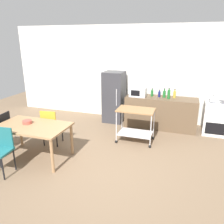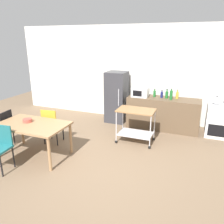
{
  "view_description": "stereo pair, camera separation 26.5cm",
  "coord_description": "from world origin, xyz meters",
  "px_view_note": "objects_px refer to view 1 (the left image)",
  "views": [
    {
      "loc": [
        1.5,
        -3.64,
        2.47
      ],
      "look_at": [
        -0.11,
        1.2,
        0.8
      ],
      "focal_mm": 35.72,
      "sensor_mm": 36.0,
      "label": 1
    },
    {
      "loc": [
        1.75,
        -3.55,
        2.47
      ],
      "look_at": [
        -0.11,
        1.2,
        0.8
      ],
      "focal_mm": 35.72,
      "sensor_mm": 36.0,
      "label": 2
    }
  ],
  "objects_px": {
    "chair_mustard": "(51,125)",
    "kitchen_cart": "(136,120)",
    "microwave": "(138,92)",
    "bottle_hot_sauce": "(159,94)",
    "bottle_soda": "(169,94)",
    "kettle": "(213,99)",
    "bottle_olive_oil": "(164,94)",
    "dining_table": "(33,129)",
    "bottle_sesame_oil": "(175,94)",
    "chair_teal": "(1,148)",
    "chair_black": "(1,128)",
    "bottle_vinegar": "(152,93)",
    "stove_oven": "(215,118)",
    "fruit_bowl": "(27,122)",
    "refrigerator": "(114,97)"
  },
  "relations": [
    {
      "from": "chair_teal",
      "to": "bottle_hot_sauce",
      "type": "bearing_deg",
      "value": 47.35
    },
    {
      "from": "chair_teal",
      "to": "microwave",
      "type": "distance_m",
      "value": 3.81
    },
    {
      "from": "dining_table",
      "to": "chair_mustard",
      "type": "relative_size",
      "value": 1.69
    },
    {
      "from": "kitchen_cart",
      "to": "bottle_olive_oil",
      "type": "xyz_separation_m",
      "value": [
        0.54,
        1.2,
        0.43
      ]
    },
    {
      "from": "kitchen_cart",
      "to": "bottle_sesame_oil",
      "type": "bearing_deg",
      "value": 56.56
    },
    {
      "from": "chair_mustard",
      "to": "microwave",
      "type": "relative_size",
      "value": 1.93
    },
    {
      "from": "chair_black",
      "to": "bottle_sesame_oil",
      "type": "xyz_separation_m",
      "value": [
        3.67,
        2.63,
        0.48
      ]
    },
    {
      "from": "microwave",
      "to": "bottle_hot_sauce",
      "type": "relative_size",
      "value": 2.18
    },
    {
      "from": "stove_oven",
      "to": "bottle_vinegar",
      "type": "relative_size",
      "value": 4.01
    },
    {
      "from": "chair_mustard",
      "to": "dining_table",
      "type": "bearing_deg",
      "value": 82.87
    },
    {
      "from": "bottle_hot_sauce",
      "to": "bottle_sesame_oil",
      "type": "bearing_deg",
      "value": 5.19
    },
    {
      "from": "kitchen_cart",
      "to": "chair_teal",
      "type": "bearing_deg",
      "value": -134.41
    },
    {
      "from": "chair_black",
      "to": "bottle_sesame_oil",
      "type": "relative_size",
      "value": 3.54
    },
    {
      "from": "bottle_vinegar",
      "to": "bottle_hot_sauce",
      "type": "bearing_deg",
      "value": -5.37
    },
    {
      "from": "bottle_hot_sauce",
      "to": "microwave",
      "type": "bearing_deg",
      "value": -169.05
    },
    {
      "from": "bottle_sesame_oil",
      "to": "bottle_hot_sauce",
      "type": "bearing_deg",
      "value": -174.81
    },
    {
      "from": "bottle_olive_oil",
      "to": "bottle_sesame_oil",
      "type": "relative_size",
      "value": 1.02
    },
    {
      "from": "chair_mustard",
      "to": "kitchen_cart",
      "type": "distance_m",
      "value": 2.06
    },
    {
      "from": "microwave",
      "to": "chair_teal",
      "type": "bearing_deg",
      "value": -120.61
    },
    {
      "from": "kitchen_cart",
      "to": "bottle_sesame_oil",
      "type": "xyz_separation_m",
      "value": [
        0.82,
        1.24,
        0.43
      ]
    },
    {
      "from": "stove_oven",
      "to": "microwave",
      "type": "height_order",
      "value": "microwave"
    },
    {
      "from": "kitchen_cart",
      "to": "bottle_soda",
      "type": "height_order",
      "value": "bottle_soda"
    },
    {
      "from": "dining_table",
      "to": "bottle_hot_sauce",
      "type": "xyz_separation_m",
      "value": [
        2.29,
        2.69,
        0.31
      ]
    },
    {
      "from": "bottle_soda",
      "to": "kettle",
      "type": "xyz_separation_m",
      "value": [
        1.13,
        0.01,
        -0.03
      ]
    },
    {
      "from": "chair_teal",
      "to": "kettle",
      "type": "xyz_separation_m",
      "value": [
        3.92,
        3.23,
        0.48
      ]
    },
    {
      "from": "chair_mustard",
      "to": "kettle",
      "type": "xyz_separation_m",
      "value": [
        3.7,
        1.89,
        0.48
      ]
    },
    {
      "from": "dining_table",
      "to": "bottle_soda",
      "type": "xyz_separation_m",
      "value": [
        2.56,
        2.55,
        0.36
      ]
    },
    {
      "from": "refrigerator",
      "to": "kitchen_cart",
      "type": "height_order",
      "value": "refrigerator"
    },
    {
      "from": "chair_black",
      "to": "bottle_soda",
      "type": "xyz_separation_m",
      "value": [
        3.52,
        2.45,
        0.51
      ]
    },
    {
      "from": "microwave",
      "to": "kettle",
      "type": "bearing_deg",
      "value": -0.42
    },
    {
      "from": "bottle_olive_oil",
      "to": "fruit_bowl",
      "type": "distance_m",
      "value": 3.7
    },
    {
      "from": "chair_black",
      "to": "bottle_vinegar",
      "type": "distance_m",
      "value": 4.03
    },
    {
      "from": "bottle_soda",
      "to": "fruit_bowl",
      "type": "height_order",
      "value": "bottle_soda"
    },
    {
      "from": "dining_table",
      "to": "bottle_olive_oil",
      "type": "relative_size",
      "value": 5.85
    },
    {
      "from": "kitchen_cart",
      "to": "bottle_hot_sauce",
      "type": "height_order",
      "value": "bottle_hot_sauce"
    },
    {
      "from": "bottle_hot_sauce",
      "to": "chair_mustard",
      "type": "bearing_deg",
      "value": -138.57
    },
    {
      "from": "stove_oven",
      "to": "bottle_sesame_oil",
      "type": "xyz_separation_m",
      "value": [
        -1.11,
        0.07,
        0.55
      ]
    },
    {
      "from": "chair_mustard",
      "to": "bottle_olive_oil",
      "type": "distance_m",
      "value": 3.2
    },
    {
      "from": "kitchen_cart",
      "to": "kettle",
      "type": "bearing_deg",
      "value": 30.73
    },
    {
      "from": "chair_teal",
      "to": "bottle_soda",
      "type": "relative_size",
      "value": 2.95
    },
    {
      "from": "microwave",
      "to": "fruit_bowl",
      "type": "bearing_deg",
      "value": -126.41
    },
    {
      "from": "kitchen_cart",
      "to": "chair_black",
      "type": "bearing_deg",
      "value": -154.09
    },
    {
      "from": "fruit_bowl",
      "to": "kitchen_cart",
      "type": "bearing_deg",
      "value": 34.89
    },
    {
      "from": "chair_teal",
      "to": "kettle",
      "type": "relative_size",
      "value": 3.71
    },
    {
      "from": "chair_black",
      "to": "chair_mustard",
      "type": "relative_size",
      "value": 1.0
    },
    {
      "from": "refrigerator",
      "to": "bottle_hot_sauce",
      "type": "height_order",
      "value": "refrigerator"
    },
    {
      "from": "fruit_bowl",
      "to": "bottle_hot_sauce",
      "type": "bearing_deg",
      "value": 47.04
    },
    {
      "from": "chair_mustard",
      "to": "fruit_bowl",
      "type": "bearing_deg",
      "value": 67.72
    },
    {
      "from": "chair_black",
      "to": "bottle_hot_sauce",
      "type": "distance_m",
      "value": 4.18
    },
    {
      "from": "dining_table",
      "to": "chair_mustard",
      "type": "xyz_separation_m",
      "value": [
        -0.0,
        0.66,
        -0.15
      ]
    }
  ]
}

